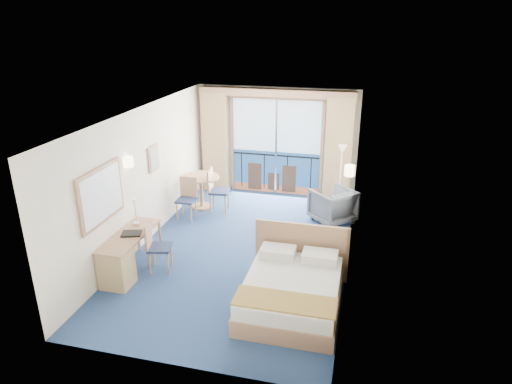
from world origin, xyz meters
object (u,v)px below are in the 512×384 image
bed (292,290)px  nightstand (333,255)px  floor_lamp (342,161)px  table_chair_b (187,196)px  desk (119,262)px  armchair (332,205)px  round_table (201,184)px  table_chair_a (215,188)px  desk_chair (155,244)px

bed → nightstand: 1.35m
floor_lamp → table_chair_b: 3.60m
bed → desk: bed is taller
armchair → desk: 4.72m
floor_lamp → desk: (-3.40, -4.12, -0.79)m
floor_lamp → bed: bearing=-96.0°
round_table → table_chair_a: 0.41m
nightstand → floor_lamp: bearing=91.8°
armchair → floor_lamp: bearing=-142.1°
floor_lamp → round_table: (-3.19, -0.68, -0.59)m
desk → table_chair_a: 3.38m
desk_chair → table_chair_b: bearing=-5.7°
desk_chair → table_chair_a: size_ratio=0.91×
nightstand → round_table: (-3.28, 2.16, 0.30)m
desk_chair → round_table: (-0.20, 2.91, 0.07)m
bed → round_table: 4.40m
bed → desk_chair: bearing=169.0°
bed → desk: size_ratio=1.28×
desk → round_table: bearing=86.5°
armchair → round_table: (-3.10, 0.07, 0.21)m
desk → table_chair_a: bearing=79.7°
table_chair_a → bed: bearing=-150.3°
floor_lamp → armchair: bearing=-97.2°
table_chair_a → desk_chair: bearing=170.0°
bed → table_chair_a: size_ratio=1.90×
armchair → table_chair_b: (-3.19, -0.56, 0.15)m
nightstand → desk: size_ratio=0.38×
bed → floor_lamp: floor_lamp is taller
desk_chair → table_chair_b: 2.29m
armchair → desk: armchair is taller
nightstand → table_chair_b: bearing=155.7°
armchair → bed: bearing=39.3°
floor_lamp → table_chair_a: 2.97m
round_table → table_chair_b: bearing=-98.2°
nightstand → table_chair_a: bearing=144.7°
desk → table_chair_b: bearing=87.6°
desk_chair → bed: bearing=-114.1°
armchair → table_chair_b: 3.24m
armchair → table_chair_b: table_chair_b is taller
nightstand → desk_chair: size_ratio=0.63×
nightstand → table_chair_a: table_chair_a is taller
armchair → desk: (-3.31, -3.36, 0.01)m
bed → nightstand: bed is taller
bed → armchair: bearing=84.3°
round_table → table_chair_a: (0.39, -0.11, -0.02)m
desk → floor_lamp: bearing=50.4°
nightstand → round_table: size_ratio=0.66×
armchair → table_chair_a: bearing=-44.1°
nightstand → table_chair_a: size_ratio=0.57×
desk_chair → table_chair_a: (0.19, 2.80, 0.05)m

